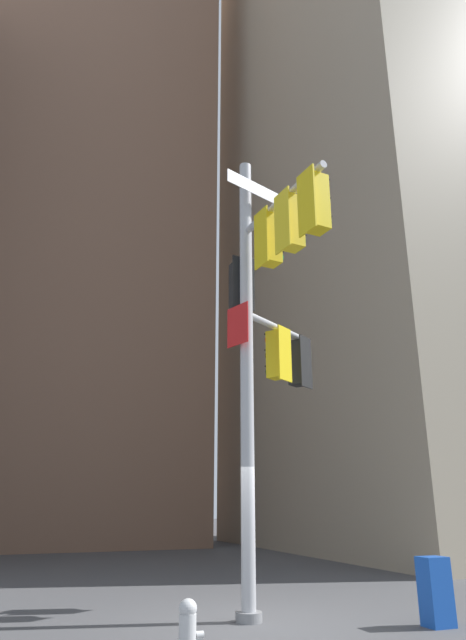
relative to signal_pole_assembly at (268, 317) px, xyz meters
The scene contains 6 objects.
ground 5.32m from the signal_pole_assembly, 134.23° to the left, with size 120.00×120.00×0.00m, color #474749.
building_tower_right 24.17m from the signal_pole_assembly, 38.55° to the left, with size 17.11×17.11×40.36m, color tan.
building_mid_block 31.47m from the signal_pole_assembly, 99.42° to the left, with size 16.55×16.55×51.52m, color brown.
signal_pole_assembly is the anchor object (origin of this frame).
fire_hydrant 5.58m from the signal_pole_assembly, 139.49° to the right, with size 0.33×0.23×0.73m.
newspaper_box 5.46m from the signal_pole_assembly, 25.78° to the right, with size 0.45×0.36×1.04m.
Camera 1 is at (-4.00, -9.50, 1.89)m, focal length 31.11 mm.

